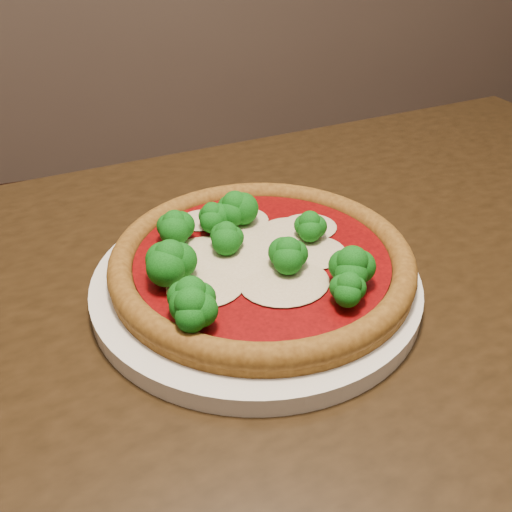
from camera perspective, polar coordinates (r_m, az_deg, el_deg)
name	(u,v)px	position (r m, az deg, el deg)	size (l,w,h in m)	color
dining_table	(251,422)	(0.55, -0.52, -16.25)	(1.42, 0.96, 0.75)	black
plate	(256,283)	(0.55, 0.00, -2.70)	(0.31, 0.31, 0.02)	silver
pizza	(258,258)	(0.54, 0.19, -0.22)	(0.29, 0.29, 0.06)	brown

